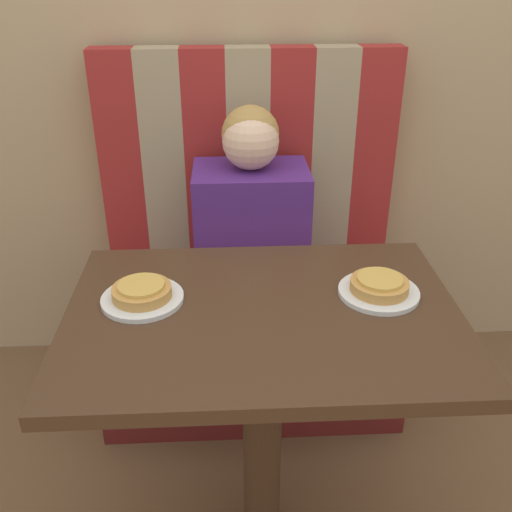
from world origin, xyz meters
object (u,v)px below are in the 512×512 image
at_px(pizza_left, 142,291).
at_px(plate_left, 143,299).
at_px(pizza_right, 379,284).
at_px(plate_right, 379,292).
at_px(person, 251,211).

bearing_deg(pizza_left, plate_left, -90.00).
height_order(pizza_left, pizza_right, same).
xyz_separation_m(plate_left, pizza_right, (0.56, 0.00, 0.02)).
relative_size(plate_left, pizza_left, 1.39).
xyz_separation_m(plate_right, pizza_left, (-0.56, 0.00, 0.02)).
xyz_separation_m(person, plate_right, (0.28, -0.57, 0.03)).
relative_size(plate_left, plate_right, 1.00).
bearing_deg(plate_right, plate_left, 180.00).
bearing_deg(pizza_right, plate_right, -90.00).
relative_size(plate_right, pizza_left, 1.39).
distance_m(pizza_left, pizza_right, 0.56).
distance_m(person, pizza_right, 0.64).
height_order(plate_left, pizza_right, pizza_right).
xyz_separation_m(pizza_left, pizza_right, (0.56, 0.00, 0.00)).
xyz_separation_m(person, plate_left, (-0.28, -0.57, 0.03)).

